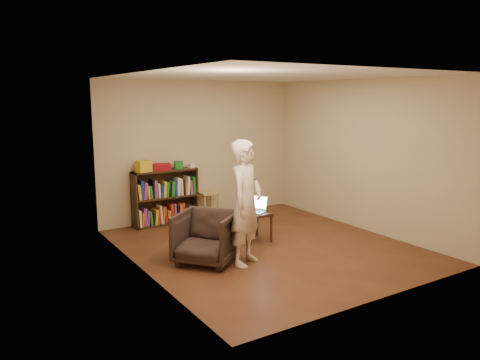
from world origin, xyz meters
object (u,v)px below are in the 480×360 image
laptop (256,208)px  person (246,203)px  side_table (254,217)px  bookshelf (165,200)px  armchair (206,237)px  stool (208,197)px

laptop → person: bearing=-69.3°
side_table → person: size_ratio=0.27×
bookshelf → laptop: bearing=-63.1°
side_table → person: 1.16m
side_table → laptop: bearing=35.2°
bookshelf → side_table: bearing=-65.3°
person → armchair: bearing=111.5°
armchair → bookshelf: bearing=131.4°
stool → armchair: (-1.17, -2.14, -0.05)m
laptop → person: (-0.74, -0.86, 0.34)m
bookshelf → laptop: bookshelf is taller
armchair → person: (0.45, -0.34, 0.50)m
bookshelf → person: size_ratio=0.69×
side_table → person: person is taller
bookshelf → armchair: bearing=-98.4°
stool → armchair: armchair is taller
laptop → person: 1.18m
armchair → laptop: armchair is taller
side_table → laptop: laptop is taller
laptop → bookshelf: bearing=178.3°
stool → person: (-0.73, -2.48, 0.45)m
armchair → person: size_ratio=0.46×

